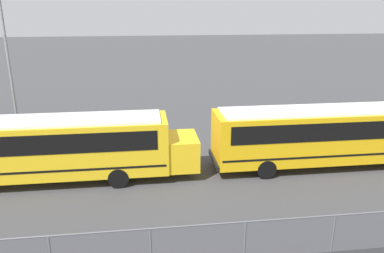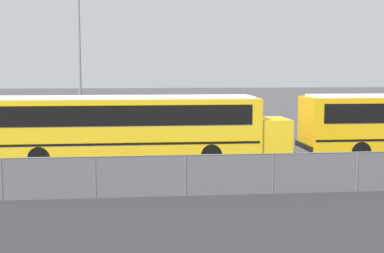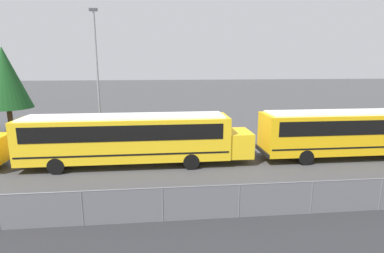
{
  "view_description": "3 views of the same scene",
  "coord_description": "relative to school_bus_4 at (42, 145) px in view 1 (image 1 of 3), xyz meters",
  "views": [
    {
      "loc": [
        12.23,
        -10.18,
        8.02
      ],
      "look_at": [
        14.52,
        7.49,
        2.28
      ],
      "focal_mm": 35.0,
      "sensor_mm": 36.0,
      "label": 1
    },
    {
      "loc": [
        7.5,
        -17.93,
        4.38
      ],
      "look_at": [
        10.17,
        7.37,
        1.59
      ],
      "focal_mm": 50.0,
      "sensor_mm": 36.0,
      "label": 2
    },
    {
      "loc": [
        9.2,
        -10.88,
        6.17
      ],
      "look_at": [
        11.14,
        7.79,
        2.15
      ],
      "focal_mm": 28.0,
      "sensor_mm": 36.0,
      "label": 3
    }
  ],
  "objects": [
    {
      "name": "school_bus_4",
      "position": [
        0.0,
        0.0,
        0.0
      ],
      "size": [
        13.91,
        2.48,
        3.1
      ],
      "color": "yellow",
      "rests_on": "ground_plane"
    },
    {
      "name": "light_pole",
      "position": [
        -3.02,
        6.29,
        3.61
      ],
      "size": [
        0.6,
        0.24,
        10.11
      ],
      "color": "gray",
      "rests_on": "ground_plane"
    },
    {
      "name": "school_bus_5",
      "position": [
        14.71,
        0.06,
        0.0
      ],
      "size": [
        13.91,
        2.48,
        3.1
      ],
      "color": "yellow",
      "rests_on": "ground_plane"
    }
  ]
}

